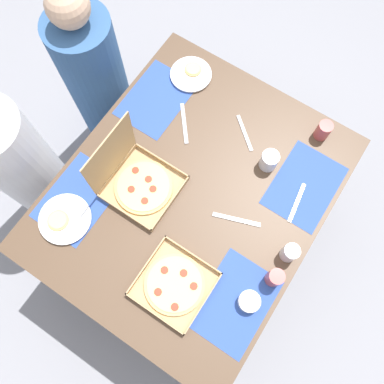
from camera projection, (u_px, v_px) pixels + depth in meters
name	position (u px, v px, depth m)	size (l,w,h in m)	color
ground_plane	(192.00, 230.00, 2.44)	(6.00, 6.00, 0.00)	gray
dining_table	(192.00, 199.00, 1.83)	(1.32, 1.10, 0.75)	#3F3328
placemat_near_left	(234.00, 302.00, 1.58)	(0.36, 0.26, 0.00)	#2D4C9E
placemat_near_right	(305.00, 186.00, 1.74)	(0.36, 0.26, 0.00)	#2D4C9E
placemat_far_left	(78.00, 198.00, 1.72)	(0.36, 0.26, 0.00)	#2D4C9E
placemat_far_right	(156.00, 99.00, 1.88)	(0.36, 0.26, 0.00)	#2D4C9E
pizza_box_center	(175.00, 284.00, 1.59)	(0.28, 0.28, 0.04)	tan
pizza_box_edge_far	(137.00, 180.00, 1.69)	(0.29, 0.30, 0.33)	tan
plate_far_right	(64.00, 219.00, 1.68)	(0.23, 0.23, 0.03)	white
plate_middle	(191.00, 74.00, 1.91)	(0.20, 0.20, 0.03)	white
cup_red	(275.00, 278.00, 1.56)	(0.06, 0.06, 0.11)	#BF4742
cup_clear_left	(290.00, 253.00, 1.60)	(0.07, 0.07, 0.10)	silver
cup_clear_right	(269.00, 161.00, 1.73)	(0.08, 0.08, 0.09)	silver
cup_spare	(323.00, 130.00, 1.77)	(0.07, 0.07, 0.09)	#BF4742
condiment_bowl	(249.00, 301.00, 1.56)	(0.09, 0.09, 0.05)	white
knife_by_near_right	(237.00, 219.00, 1.69)	(0.21, 0.02, 0.01)	#B7B7BC
fork_by_far_right	(245.00, 133.00, 1.82)	(0.19, 0.02, 0.01)	#B7B7BC
knife_by_near_left	(184.00, 123.00, 1.83)	(0.21, 0.02, 0.01)	#B7B7BC
fork_by_far_left	(297.00, 203.00, 1.71)	(0.19, 0.02, 0.01)	#B7B7BC
diner_left_seat	(26.00, 168.00, 1.99)	(0.32, 0.32, 1.19)	white
diner_right_seat	(98.00, 84.00, 2.15)	(0.32, 0.32, 1.19)	#33598C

